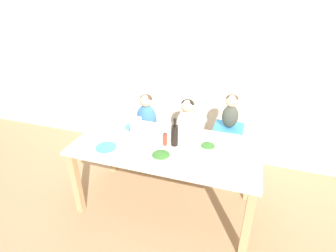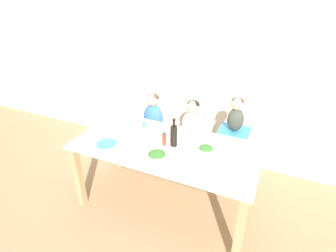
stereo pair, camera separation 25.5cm
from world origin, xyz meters
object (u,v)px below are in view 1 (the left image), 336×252
(chair_far_center, at_px, (186,144))
(salad_bowl_large, at_px, (161,157))
(wine_bottle, at_px, (175,135))
(dinner_plate_front_left, at_px, (106,147))
(wine_glass_near, at_px, (191,138))
(dinner_plate_back_left, at_px, (134,126))
(paper_towel_roll, at_px, (136,131))
(chair_right_highchair, at_px, (227,139))
(person_child_center, at_px, (187,121))
(chair_far_left, at_px, (147,138))
(wine_glass_far, at_px, (166,124))
(dinner_plate_back_right, at_px, (223,142))
(person_child_left, at_px, (146,115))
(person_baby_right, at_px, (231,110))
(salad_bowl_small, at_px, (208,148))

(chair_far_center, bearing_deg, salad_bowl_large, -90.05)
(wine_bottle, height_order, dinner_plate_front_left, wine_bottle)
(wine_glass_near, height_order, dinner_plate_back_left, wine_glass_near)
(wine_glass_near, xyz_separation_m, dinner_plate_back_left, (-0.71, 0.26, -0.12))
(salad_bowl_large, bearing_deg, paper_towel_roll, 146.73)
(chair_right_highchair, bearing_deg, person_child_center, 179.90)
(chair_right_highchair, bearing_deg, chair_far_left, -180.00)
(person_child_center, distance_m, wine_glass_far, 0.53)
(wine_glass_far, xyz_separation_m, dinner_plate_back_right, (0.59, 0.04, -0.12))
(person_child_left, relative_size, person_child_center, 1.00)
(chair_far_center, relative_size, wine_bottle, 1.64)
(chair_far_left, relative_size, dinner_plate_back_left, 2.34)
(chair_right_highchair, xyz_separation_m, person_child_center, (-0.50, 0.00, 0.17))
(dinner_plate_back_left, bearing_deg, paper_towel_roll, -60.51)
(paper_towel_roll, height_order, wine_glass_near, paper_towel_roll)
(chair_far_center, xyz_separation_m, dinner_plate_back_left, (-0.50, -0.42, 0.38))
(chair_far_center, height_order, person_child_left, person_child_left)
(chair_far_left, height_order, wine_glass_far, wine_glass_far)
(person_baby_right, bearing_deg, chair_far_center, -179.85)
(chair_far_center, height_order, dinner_plate_back_left, dinner_plate_back_left)
(wine_glass_near, distance_m, dinner_plate_back_left, 0.77)
(chair_far_center, bearing_deg, dinner_plate_back_right, -42.27)
(wine_glass_far, distance_m, dinner_plate_back_left, 0.42)
(salad_bowl_small, height_order, dinner_plate_back_right, salad_bowl_small)
(person_child_left, height_order, wine_bottle, wine_bottle)
(salad_bowl_small, bearing_deg, person_child_left, 143.50)
(person_child_left, relative_size, salad_bowl_large, 2.77)
(chair_right_highchair, xyz_separation_m, wine_glass_far, (-0.60, -0.49, 0.34))
(chair_far_left, xyz_separation_m, chair_right_highchair, (1.02, 0.00, 0.16))
(chair_right_highchair, bearing_deg, salad_bowl_small, -101.27)
(salad_bowl_small, xyz_separation_m, dinner_plate_back_left, (-0.87, 0.24, -0.04))
(paper_towel_roll, relative_size, dinner_plate_back_left, 1.33)
(person_baby_right, distance_m, wine_glass_far, 0.78)
(wine_bottle, relative_size, wine_glass_far, 1.66)
(chair_far_left, xyz_separation_m, wine_glass_near, (0.73, -0.68, 0.50))
(chair_far_left, xyz_separation_m, salad_bowl_large, (0.52, -0.93, 0.42))
(person_child_center, bearing_deg, person_child_left, 180.00)
(person_child_center, bearing_deg, chair_far_center, -90.00)
(wine_bottle, bearing_deg, chair_far_center, 93.20)
(wine_bottle, distance_m, salad_bowl_small, 0.34)
(dinner_plate_back_right, bearing_deg, chair_far_left, 156.39)
(wine_glass_far, xyz_separation_m, dinner_plate_front_left, (-0.47, -0.41, -0.12))
(person_child_left, distance_m, wine_glass_far, 0.66)
(salad_bowl_large, xyz_separation_m, dinner_plate_back_left, (-0.50, 0.52, -0.04))
(salad_bowl_large, bearing_deg, person_child_left, 119.22)
(dinner_plate_back_left, bearing_deg, person_child_center, 39.67)
(chair_far_center, xyz_separation_m, person_baby_right, (0.50, 0.00, 0.54))
(chair_far_left, relative_size, person_child_center, 0.90)
(wine_glass_far, bearing_deg, dinner_plate_back_left, 170.03)
(chair_right_highchair, height_order, person_baby_right, person_baby_right)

